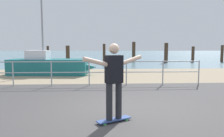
# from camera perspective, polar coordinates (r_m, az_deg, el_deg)

# --- Properties ---
(ground_plane) EXTENTS (24.00, 10.00, 0.04)m
(ground_plane) POSITION_cam_1_polar(r_m,az_deg,el_deg) (4.89, 3.08, -14.31)
(ground_plane) COLOR #474444
(ground_plane) RESTS_ON ground
(beach_strip) EXTENTS (24.00, 6.00, 0.04)m
(beach_strip) POSITION_cam_1_polar(r_m,az_deg,el_deg) (12.68, -0.69, -1.67)
(beach_strip) COLOR tan
(beach_strip) RESTS_ON ground
(sea_surface) EXTENTS (72.00, 50.00, 0.04)m
(sea_surface) POSITION_cam_1_polar(r_m,az_deg,el_deg) (40.60, -2.24, 3.62)
(sea_surface) COLOR slate
(sea_surface) RESTS_ON ground
(railing_fence) EXTENTS (10.89, 0.05, 1.05)m
(railing_fence) POSITION_cam_1_polar(r_m,az_deg,el_deg) (9.30, -10.66, -0.27)
(railing_fence) COLOR #9EA0A5
(railing_fence) RESTS_ON ground
(sailboat) EXTENTS (5.03, 1.78, 5.63)m
(sailboat) POSITION_cam_1_polar(r_m,az_deg,el_deg) (13.15, -15.29, 0.69)
(sailboat) COLOR #19666B
(sailboat) RESTS_ON ground
(skateboard) EXTENTS (0.80, 0.56, 0.08)m
(skateboard) POSITION_cam_1_polar(r_m,az_deg,el_deg) (5.00, 0.51, -13.00)
(skateboard) COLOR #334C8C
(skateboard) RESTS_ON ground
(skateboarder) EXTENTS (1.31, 0.77, 1.65)m
(skateboarder) POSITION_cam_1_polar(r_m,az_deg,el_deg) (4.78, 0.52, -2.17)
(skateboarder) COLOR #26262B
(skateboarder) RESTS_ON skateboard
(groyne_post_0) EXTENTS (0.25, 0.25, 1.61)m
(groyne_post_0) POSITION_cam_1_polar(r_m,az_deg,el_deg) (24.56, -16.12, 3.71)
(groyne_post_0) COLOR #422D1E
(groyne_post_0) RESTS_ON ground
(groyne_post_1) EXTENTS (0.31, 0.31, 1.66)m
(groyne_post_1) POSITION_cam_1_polar(r_m,az_deg,el_deg) (18.06, -11.27, 3.15)
(groyne_post_1) COLOR #422D1E
(groyne_post_1) RESTS_ON ground
(groyne_post_2) EXTENTS (0.28, 0.28, 1.83)m
(groyne_post_2) POSITION_cam_1_polar(r_m,az_deg,el_deg) (22.78, -2.03, 4.05)
(groyne_post_2) COLOR #422D1E
(groyne_post_2) RESTS_ON ground
(groyne_post_3) EXTENTS (0.34, 0.34, 2.03)m
(groyne_post_3) POSITION_cam_1_polar(r_m,az_deg,el_deg) (22.51, 5.60, 4.25)
(groyne_post_3) COLOR #422D1E
(groyne_post_3) RESTS_ON ground
(groyne_post_4) EXTENTS (0.36, 0.36, 1.91)m
(groyne_post_4) POSITION_cam_1_polar(r_m,az_deg,el_deg) (22.06, 13.71, 3.92)
(groyne_post_4) COLOR #422D1E
(groyne_post_4) RESTS_ON ground
(groyne_post_5) EXTENTS (0.29, 0.29, 1.57)m
(groyne_post_5) POSITION_cam_1_polar(r_m,az_deg,el_deg) (23.79, 20.06, 3.46)
(groyne_post_5) COLOR #422D1E
(groyne_post_5) RESTS_ON ground
(groyne_post_6) EXTENTS (0.28, 0.28, 1.71)m
(groyne_post_6) POSITION_cam_1_polar(r_m,az_deg,el_deg) (25.05, 26.41, 3.46)
(groyne_post_6) COLOR #422D1E
(groyne_post_6) RESTS_ON ground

